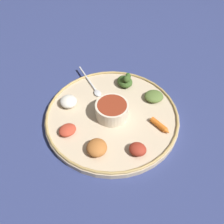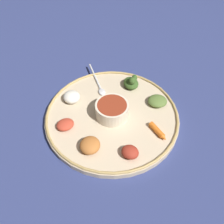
% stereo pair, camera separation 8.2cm
% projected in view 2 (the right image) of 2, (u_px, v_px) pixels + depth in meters
% --- Properties ---
extents(ground_plane, '(2.40, 2.40, 0.00)m').
position_uv_depth(ground_plane, '(112.00, 119.00, 0.85)').
color(ground_plane, navy).
extents(platter, '(0.43, 0.43, 0.02)m').
position_uv_depth(platter, '(112.00, 117.00, 0.84)').
color(platter, '#C6B293').
rests_on(platter, ground_plane).
extents(platter_rim, '(0.42, 0.42, 0.01)m').
position_uv_depth(platter_rim, '(112.00, 114.00, 0.83)').
color(platter_rim, tan).
rests_on(platter_rim, platter).
extents(center_bowl, '(0.11, 0.11, 0.05)m').
position_uv_depth(center_bowl, '(112.00, 110.00, 0.82)').
color(center_bowl, beige).
rests_on(center_bowl, platter).
extents(spoon, '(0.15, 0.12, 0.01)m').
position_uv_depth(spoon, '(98.00, 84.00, 0.93)').
color(spoon, silver).
rests_on(spoon, platter).
extents(greens_pile, '(0.08, 0.08, 0.05)m').
position_uv_depth(greens_pile, '(131.00, 82.00, 0.91)').
color(greens_pile, '#385623').
rests_on(greens_pile, platter).
extents(carrot_near_spoon, '(0.06, 0.07, 0.02)m').
position_uv_depth(carrot_near_spoon, '(158.00, 131.00, 0.78)').
color(carrot_near_spoon, orange).
rests_on(carrot_near_spoon, platter).
extents(mound_berbere_red, '(0.07, 0.07, 0.02)m').
position_uv_depth(mound_berbere_red, '(65.00, 125.00, 0.80)').
color(mound_berbere_red, '#B73D28').
rests_on(mound_berbere_red, platter).
extents(mound_beet, '(0.05, 0.06, 0.03)m').
position_uv_depth(mound_beet, '(130.00, 152.00, 0.73)').
color(mound_beet, maroon).
rests_on(mound_beet, platter).
extents(mound_chickpea, '(0.07, 0.07, 0.03)m').
position_uv_depth(mound_chickpea, '(90.00, 145.00, 0.74)').
color(mound_chickpea, '#B2662D').
rests_on(mound_chickpea, platter).
extents(mound_rice_white, '(0.07, 0.07, 0.03)m').
position_uv_depth(mound_rice_white, '(72.00, 97.00, 0.87)').
color(mound_rice_white, silver).
rests_on(mound_rice_white, platter).
extents(mound_collards, '(0.08, 0.08, 0.02)m').
position_uv_depth(mound_collards, '(157.00, 101.00, 0.86)').
color(mound_collards, '#567033').
rests_on(mound_collards, platter).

